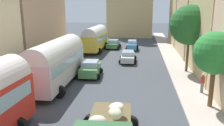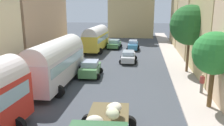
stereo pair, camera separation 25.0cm
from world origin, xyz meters
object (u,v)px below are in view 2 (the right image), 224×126
Objects in this scene: parked_bus_2 at (96,38)px; car_0 at (128,56)px; car_4 at (114,44)px; pedestrian_0 at (202,83)px; car_3 at (90,69)px; parked_bus_1 at (57,60)px; car_1 at (133,45)px.

parked_bus_2 is 9.20m from car_0.
car_4 is 22.66m from pedestrian_0.
car_3 is at bearing -90.99° from car_4.
pedestrian_0 is (12.39, -17.68, -1.19)m from parked_bus_2.
car_0 is 12.54m from pedestrian_0.
parked_bus_1 reaches higher than car_0.
parked_bus_1 is 2.58× the size of car_3.
parked_bus_2 reaches higher than car_1.
parked_bus_2 is 21.62m from pedestrian_0.
parked_bus_1 is 2.46× the size of car_4.
car_4 is (2.58, 2.75, -1.42)m from parked_bus_2.
car_4 is (-3.13, 9.81, 0.03)m from car_0.
car_0 is at bearing 63.57° from car_3.
parked_bus_1 is 19.93m from car_4.
car_1 is (5.88, 18.90, -1.50)m from parked_bus_1.
parked_bus_1 is 12.53m from pedestrian_0.
car_1 reaches higher than car_4.
car_4 is at bearing 46.81° from parked_bus_2.
parked_bus_1 is 4.09m from car_3.
pedestrian_0 is (12.44, -0.73, -1.31)m from parked_bus_1.
car_3 reaches higher than car_4.
car_3 is 10.77m from pedestrian_0.
parked_bus_2 is 2.13× the size of car_1.
car_0 is (5.76, 9.88, -1.56)m from parked_bus_1.
pedestrian_0 reaches higher than car_3.
pedestrian_0 is (6.68, -10.61, 0.25)m from car_0.
parked_bus_1 is at bearing 176.65° from pedestrian_0.
parked_bus_2 reaches higher than car_3.
parked_bus_2 reaches higher than car_0.
car_4 is (-3.25, 0.80, -0.03)m from car_1.
car_0 is 1.01× the size of car_1.
pedestrian_0 reaches higher than car_1.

